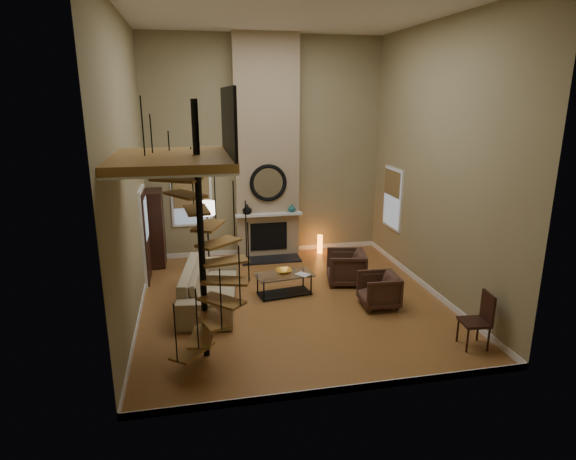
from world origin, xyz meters
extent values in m
cube|color=#B07338|center=(0.00, 0.00, -0.01)|extent=(6.00, 6.50, 0.01)
cube|color=#90845D|center=(0.00, 3.25, 2.75)|extent=(6.00, 0.02, 5.50)
cube|color=#90845D|center=(0.00, -3.25, 2.75)|extent=(6.00, 0.02, 5.50)
cube|color=#90845D|center=(-3.00, 0.00, 2.75)|extent=(0.02, 6.50, 5.50)
cube|color=#90845D|center=(3.00, 0.00, 2.75)|extent=(0.02, 6.50, 5.50)
cube|color=silver|center=(0.00, 0.00, 5.50)|extent=(6.00, 6.50, 0.01)
cube|color=white|center=(0.00, 3.24, 0.06)|extent=(6.00, 0.02, 0.12)
cube|color=white|center=(0.00, -3.24, 0.06)|extent=(6.00, 0.02, 0.12)
cube|color=white|center=(-2.99, 0.00, 0.06)|extent=(0.02, 6.50, 0.12)
cube|color=white|center=(2.99, 0.00, 0.06)|extent=(0.02, 6.50, 0.12)
cube|color=tan|center=(0.00, 3.06, 2.75)|extent=(1.60, 0.38, 5.50)
cube|color=black|center=(0.00, 2.57, 0.02)|extent=(1.50, 0.60, 0.04)
cube|color=black|center=(0.00, 2.86, 0.55)|extent=(0.95, 0.02, 0.72)
cube|color=white|center=(0.00, 2.78, 1.15)|extent=(1.70, 0.18, 0.06)
torus|color=black|center=(0.00, 2.84, 1.95)|extent=(0.94, 0.10, 0.94)
cylinder|color=white|center=(0.00, 2.85, 1.95)|extent=(0.80, 0.01, 0.80)
imported|color=black|center=(-0.55, 2.82, 1.30)|extent=(0.24, 0.24, 0.25)
imported|color=#1A5B5E|center=(0.60, 2.82, 1.28)|extent=(0.20, 0.20, 0.21)
cube|color=white|center=(-1.90, 3.23, 1.60)|extent=(1.02, 0.04, 1.52)
cube|color=#8C9EB2|center=(-1.90, 3.21, 1.60)|extent=(0.90, 0.01, 1.40)
cube|color=olive|center=(-1.90, 3.19, 1.81)|extent=(0.90, 0.01, 0.98)
cube|color=white|center=(2.98, 2.00, 1.60)|extent=(0.04, 1.02, 1.52)
cube|color=#8C9EB2|center=(2.96, 2.00, 1.60)|extent=(0.01, 0.90, 1.40)
cube|color=olive|center=(2.94, 2.00, 1.98)|extent=(0.01, 0.90, 0.63)
cube|color=white|center=(-2.97, 1.80, 1.05)|extent=(0.06, 1.05, 2.16)
cube|color=black|center=(-2.94, 1.80, 1.02)|extent=(0.05, 0.90, 2.05)
cube|color=#8C9EB2|center=(-2.90, 1.80, 1.45)|extent=(0.01, 0.60, 0.90)
cube|color=olive|center=(-2.15, -1.80, 3.18)|extent=(1.70, 2.20, 0.12)
cube|color=white|center=(-2.15, -1.80, 3.10)|extent=(1.70, 2.20, 0.03)
cube|color=black|center=(-1.33, -1.80, 3.71)|extent=(0.04, 2.20, 0.94)
cylinder|color=black|center=(-1.80, -1.80, 2.01)|extent=(0.10, 0.10, 4.02)
cube|color=olive|center=(-2.02, -2.08, 0.26)|extent=(0.71, 0.78, 0.04)
cylinder|color=black|center=(-2.24, -2.37, 0.73)|extent=(0.02, 0.02, 0.94)
cube|color=olive|center=(-1.86, -2.15, 0.52)|extent=(0.46, 0.77, 0.04)
cylinder|color=black|center=(-1.93, -2.51, 0.99)|extent=(0.02, 0.02, 0.94)
cube|color=olive|center=(-1.69, -2.14, 0.78)|extent=(0.55, 0.79, 0.04)
cylinder|color=black|center=(-1.58, -2.48, 1.25)|extent=(0.02, 0.02, 0.94)
cube|color=olive|center=(-1.54, -2.05, 1.04)|extent=(0.75, 0.74, 0.04)
cylinder|color=black|center=(-1.28, -2.30, 1.51)|extent=(0.02, 0.02, 0.94)
cube|color=olive|center=(-1.45, -1.90, 1.30)|extent=(0.79, 0.53, 0.04)
cylinder|color=black|center=(-1.11, -2.00, 1.77)|extent=(0.02, 0.02, 0.94)
cube|color=olive|center=(-1.45, -1.73, 1.56)|extent=(0.77, 0.48, 0.04)
cylinder|color=black|center=(-1.10, -1.65, 2.03)|extent=(0.02, 0.02, 0.94)
cube|color=olive|center=(-1.52, -1.57, 1.82)|extent=(0.77, 0.72, 0.04)
cylinder|color=black|center=(-1.25, -1.34, 2.29)|extent=(0.02, 0.02, 0.94)
cube|color=olive|center=(-1.67, -1.47, 2.08)|extent=(0.58, 0.79, 0.04)
cylinder|color=black|center=(-1.53, -1.13, 2.55)|extent=(0.02, 0.02, 0.94)
cube|color=olive|center=(-1.84, -1.44, 2.34)|extent=(0.41, 0.75, 0.04)
cylinder|color=black|center=(-1.88, -1.08, 2.81)|extent=(0.02, 0.02, 0.94)
cube|color=olive|center=(-2.00, -1.50, 2.60)|extent=(0.68, 0.79, 0.04)
cylinder|color=black|center=(-2.20, -1.20, 3.07)|extent=(0.02, 0.02, 0.94)
cube|color=olive|center=(-2.12, -1.63, 2.86)|extent=(0.80, 0.64, 0.04)
cylinder|color=black|center=(-2.44, -1.46, 3.33)|extent=(0.02, 0.02, 0.94)
cube|color=olive|center=(-2.16, -1.80, 3.12)|extent=(0.72, 0.34, 0.04)
cylinder|color=black|center=(-2.52, -1.80, 3.59)|extent=(0.02, 0.02, 0.94)
cube|color=black|center=(-2.80, 2.83, 0.95)|extent=(0.39, 0.82, 1.84)
imported|color=tan|center=(-1.65, 0.26, 0.40)|extent=(1.36, 2.72, 0.76)
imported|color=#462B20|center=(1.47, 0.72, 0.35)|extent=(0.99, 0.97, 0.76)
imported|color=#462B20|center=(1.69, -0.62, 0.35)|extent=(0.77, 0.75, 0.67)
cube|color=silver|center=(-0.09, 0.37, 0.44)|extent=(1.28, 0.77, 0.02)
cube|color=black|center=(-0.09, 0.37, 0.03)|extent=(1.16, 0.66, 0.01)
cylinder|color=black|center=(-0.57, 0.07, 0.22)|extent=(0.03, 0.03, 0.44)
cylinder|color=black|center=(0.46, 0.23, 0.22)|extent=(0.03, 0.03, 0.44)
cylinder|color=black|center=(-0.64, 0.50, 0.22)|extent=(0.03, 0.03, 0.44)
cylinder|color=black|center=(0.39, 0.66, 0.22)|extent=(0.03, 0.03, 0.44)
imported|color=gold|center=(-0.09, 0.42, 0.50)|extent=(0.35, 0.35, 0.09)
imported|color=gray|center=(0.26, 0.22, 0.46)|extent=(0.34, 0.35, 0.03)
cylinder|color=black|center=(-1.57, 2.08, 0.01)|extent=(0.35, 0.35, 0.03)
cylinder|color=black|center=(-1.57, 2.08, 0.80)|extent=(0.04, 0.04, 1.49)
cylinder|color=#F2E5C6|center=(-1.57, 2.08, 1.55)|extent=(0.38, 0.38, 0.31)
cylinder|color=orange|center=(1.38, 2.88, 0.25)|extent=(0.14, 0.14, 0.49)
cube|color=black|center=(2.57, -2.41, 0.44)|extent=(0.47, 0.47, 0.05)
cube|color=black|center=(2.78, -2.43, 0.70)|extent=(0.08, 0.41, 0.51)
cylinder|color=black|center=(2.37, -2.58, 0.21)|extent=(0.04, 0.04, 0.41)
cylinder|color=black|center=(2.73, -2.61, 0.21)|extent=(0.04, 0.04, 0.41)
cylinder|color=black|center=(2.41, -2.22, 0.21)|extent=(0.04, 0.04, 0.41)
cylinder|color=black|center=(2.77, -2.25, 0.21)|extent=(0.04, 0.04, 0.41)
camera|label=1|loc=(-1.92, -8.88, 4.07)|focal=29.99mm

